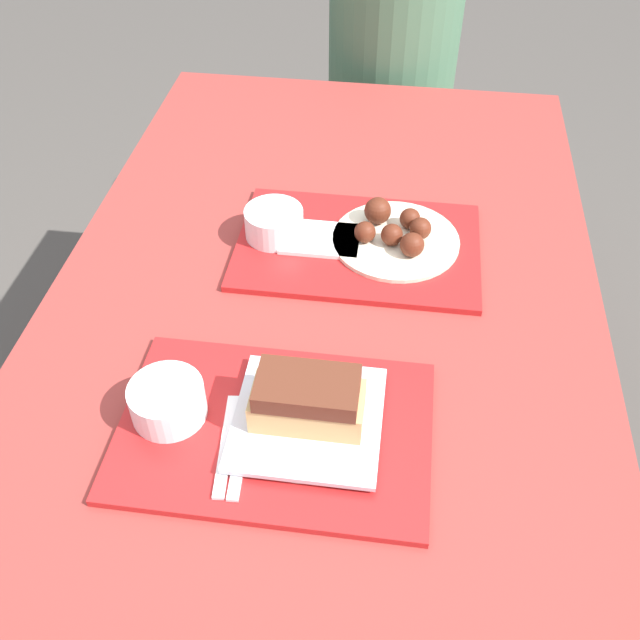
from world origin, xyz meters
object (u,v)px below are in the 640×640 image
object	(u,v)px
person_seated_across	(393,48)
wings_plate_far	(395,233)
tray_near	(275,430)
brisket_sandwich_plate	(308,408)
bowl_coleslaw_far	(274,222)
bowl_coleslaw_near	(167,400)
tray_far	(358,246)

from	to	relation	value
person_seated_across	wings_plate_far	bearing A→B (deg)	-86.39
tray_near	brisket_sandwich_plate	bearing A→B (deg)	16.10
tray_near	wings_plate_far	distance (m)	0.47
bowl_coleslaw_far	tray_near	bearing A→B (deg)	-79.65
person_seated_across	bowl_coleslaw_near	bearing A→B (deg)	-100.46
tray_far	bowl_coleslaw_near	size ratio (longest dim) A/B	4.12
wings_plate_far	tray_far	bearing A→B (deg)	-164.11
brisket_sandwich_plate	bowl_coleslaw_far	size ratio (longest dim) A/B	1.94
person_seated_across	brisket_sandwich_plate	bearing A→B (deg)	-91.84
bowl_coleslaw_near	bowl_coleslaw_far	bearing A→B (deg)	80.29
wings_plate_far	person_seated_across	xyz separation A→B (m)	(-0.05, 0.86, -0.03)
bowl_coleslaw_near	bowl_coleslaw_far	size ratio (longest dim) A/B	1.00
tray_near	bowl_coleslaw_near	size ratio (longest dim) A/B	4.12
tray_near	bowl_coleslaw_near	bearing A→B (deg)	178.29
tray_near	bowl_coleslaw_near	xyz separation A→B (m)	(-0.15, 0.00, 0.04)
person_seated_across	bowl_coleslaw_far	bearing A→B (deg)	-100.83
bowl_coleslaw_near	bowl_coleslaw_far	world-z (taller)	same
brisket_sandwich_plate	wings_plate_far	xyz separation A→B (m)	(0.10, 0.43, -0.02)
brisket_sandwich_plate	bowl_coleslaw_near	bearing A→B (deg)	-177.52
person_seated_across	tray_near	bearing A→B (deg)	-93.82
bowl_coleslaw_near	tray_near	bearing A→B (deg)	-1.71
bowl_coleslaw_near	person_seated_across	world-z (taller)	person_seated_across
wings_plate_far	person_seated_across	world-z (taller)	person_seated_across
wings_plate_far	tray_near	bearing A→B (deg)	-107.52
tray_near	tray_far	distance (m)	0.44
tray_near	wings_plate_far	bearing A→B (deg)	72.48
bowl_coleslaw_far	wings_plate_far	bearing A→B (deg)	3.41
brisket_sandwich_plate	bowl_coleslaw_far	xyz separation A→B (m)	(-0.13, 0.42, -0.00)
tray_near	person_seated_across	distance (m)	1.31
tray_far	person_seated_across	xyz separation A→B (m)	(0.01, 0.88, -0.01)
tray_far	bowl_coleslaw_far	world-z (taller)	bowl_coleslaw_far
bowl_coleslaw_near	brisket_sandwich_plate	distance (m)	0.20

